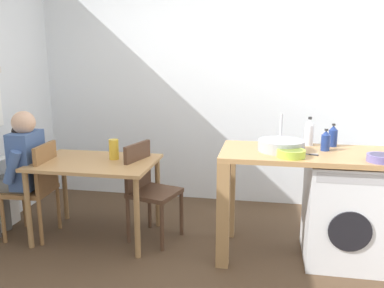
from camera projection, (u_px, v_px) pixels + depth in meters
The scene contains 17 objects.
ground_plane at pixel (194, 273), 3.15m from camera, with size 5.46×5.46×0.00m, color #4C3826.
wall_back at pixel (221, 86), 4.54m from camera, with size 4.60×0.10×2.70m, color silver.
dining_table at pixel (95, 171), 3.67m from camera, with size 1.10×0.76×0.74m.
chair_person_seat at pixel (37, 185), 3.71m from camera, with size 0.42×0.42×0.90m.
chair_opposite at pixel (148, 186), 3.69m from camera, with size 0.50×0.50×0.90m.
seated_person at pixel (19, 167), 3.69m from camera, with size 0.51×0.52×1.20m.
kitchen_counter at pixel (286, 170), 3.30m from camera, with size 1.50×0.68×0.92m.
washing_machine at pixel (343, 211), 3.29m from camera, with size 0.60×0.61×0.86m.
sink_basin at pixel (281, 145), 3.26m from camera, with size 0.38×0.38×0.09m, color #9EA0A5.
tap at pixel (281, 130), 3.42m from camera, with size 0.02×0.02×0.28m, color #B2B2B7.
bottle_tall_green at pixel (309, 133), 3.45m from camera, with size 0.08×0.08×0.25m.
bottle_squat_brown at pixel (326, 141), 3.26m from camera, with size 0.07×0.07×0.18m.
bottle_clear_small at pixel (333, 136), 3.42m from camera, with size 0.08×0.08×0.20m.
mixing_bowl at pixel (291, 153), 3.06m from camera, with size 0.22×0.22×0.06m.
colander at pixel (381, 158), 2.93m from camera, with size 0.20×0.20×0.06m.
vase at pixel (114, 149), 3.70m from camera, with size 0.09×0.09×0.19m, color gold.
scissors at pixel (309, 154), 3.14m from camera, with size 0.15×0.06×0.01m.
Camera 1 is at (0.50, -2.81, 1.68)m, focal length 37.28 mm.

